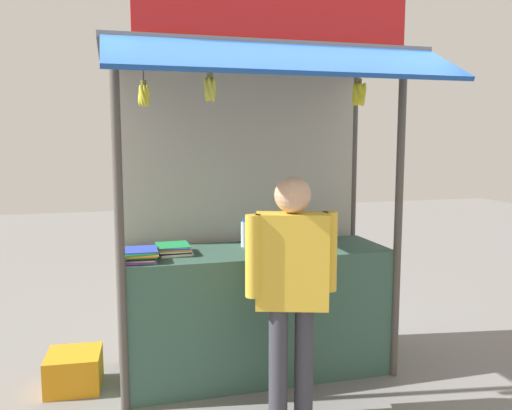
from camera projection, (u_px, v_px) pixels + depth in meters
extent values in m
plane|color=slate|center=(256.00, 371.00, 4.25)|extent=(20.00, 20.00, 0.00)
cube|color=#385B4C|center=(256.00, 311.00, 4.19)|extent=(2.06, 0.70, 1.00)
cylinder|color=#4C4742|center=(120.00, 235.00, 3.49)|extent=(0.06, 0.06, 2.45)
cylinder|color=#4C4742|center=(398.00, 222.00, 4.03)|extent=(0.06, 0.06, 2.45)
cylinder|color=#4C4742|center=(118.00, 217.00, 4.25)|extent=(0.06, 0.06, 2.45)
cylinder|color=#4C4742|center=(352.00, 208.00, 4.79)|extent=(0.06, 0.06, 2.45)
cube|color=#B7B2A8|center=(242.00, 215.00, 4.52)|extent=(2.02, 0.04, 2.40)
cube|color=#3F3F44|center=(258.00, 54.00, 3.89)|extent=(2.26, 0.99, 0.04)
cube|color=#194799|center=(291.00, 58.00, 3.19)|extent=(2.22, 0.51, 0.26)
cube|color=red|center=(276.00, 13.00, 3.44)|extent=(1.85, 0.04, 0.35)
cylinder|color=#59544C|center=(274.00, 60.00, 3.52)|extent=(1.96, 0.02, 0.02)
cylinder|color=silver|center=(273.00, 231.00, 4.27)|extent=(0.08, 0.08, 0.24)
cylinder|color=blue|center=(273.00, 214.00, 4.25)|extent=(0.05, 0.05, 0.03)
cylinder|color=silver|center=(324.00, 228.00, 4.42)|extent=(0.07, 0.07, 0.23)
cylinder|color=#198C33|center=(324.00, 213.00, 4.40)|extent=(0.05, 0.05, 0.03)
cylinder|color=silver|center=(245.00, 234.00, 4.22)|extent=(0.06, 0.06, 0.20)
cylinder|color=blue|center=(245.00, 220.00, 4.20)|extent=(0.04, 0.04, 0.03)
cube|color=green|center=(141.00, 261.00, 3.74)|extent=(0.24, 0.27, 0.01)
cube|color=purple|center=(139.00, 260.00, 3.72)|extent=(0.23, 0.26, 0.01)
cube|color=white|center=(139.00, 258.00, 3.73)|extent=(0.24, 0.27, 0.01)
cube|color=black|center=(140.00, 257.00, 3.71)|extent=(0.24, 0.27, 0.01)
cube|color=green|center=(140.00, 255.00, 3.73)|extent=(0.24, 0.27, 0.01)
cube|color=orange|center=(141.00, 253.00, 3.71)|extent=(0.23, 0.27, 0.01)
cube|color=green|center=(140.00, 252.00, 3.71)|extent=(0.24, 0.27, 0.01)
cube|color=blue|center=(141.00, 250.00, 3.72)|extent=(0.23, 0.26, 0.01)
cube|color=white|center=(173.00, 253.00, 3.97)|extent=(0.27, 0.30, 0.01)
cube|color=white|center=(174.00, 252.00, 3.96)|extent=(0.27, 0.30, 0.01)
cube|color=black|center=(173.00, 250.00, 3.97)|extent=(0.24, 0.27, 0.01)
cube|color=white|center=(174.00, 249.00, 3.96)|extent=(0.24, 0.27, 0.01)
cube|color=orange|center=(174.00, 248.00, 3.96)|extent=(0.26, 0.29, 0.01)
cube|color=blue|center=(173.00, 246.00, 3.96)|extent=(0.26, 0.29, 0.01)
cube|color=green|center=(173.00, 245.00, 3.96)|extent=(0.25, 0.27, 0.01)
cylinder|color=#332D23|center=(143.00, 69.00, 3.31)|extent=(0.01, 0.01, 0.14)
cylinder|color=olive|center=(144.00, 83.00, 3.32)|extent=(0.04, 0.04, 0.04)
ellipsoid|color=gold|center=(147.00, 96.00, 3.33)|extent=(0.03, 0.07, 0.14)
ellipsoid|color=gold|center=(145.00, 96.00, 3.34)|extent=(0.05, 0.04, 0.14)
ellipsoid|color=gold|center=(142.00, 96.00, 3.34)|extent=(0.07, 0.04, 0.14)
ellipsoid|color=gold|center=(141.00, 96.00, 3.33)|extent=(0.05, 0.07, 0.14)
ellipsoid|color=gold|center=(141.00, 96.00, 3.32)|extent=(0.04, 0.06, 0.14)
ellipsoid|color=gold|center=(143.00, 96.00, 3.31)|extent=(0.06, 0.04, 0.14)
ellipsoid|color=gold|center=(146.00, 96.00, 3.32)|extent=(0.05, 0.05, 0.14)
cylinder|color=#332D23|center=(359.00, 72.00, 3.69)|extent=(0.01, 0.01, 0.09)
cylinder|color=olive|center=(359.00, 82.00, 3.70)|extent=(0.04, 0.04, 0.04)
ellipsoid|color=yellow|center=(363.00, 94.00, 3.72)|extent=(0.04, 0.10, 0.17)
ellipsoid|color=yellow|center=(361.00, 94.00, 3.74)|extent=(0.08, 0.08, 0.17)
ellipsoid|color=yellow|center=(358.00, 95.00, 3.74)|extent=(0.09, 0.04, 0.17)
ellipsoid|color=yellow|center=(355.00, 94.00, 3.72)|extent=(0.07, 0.08, 0.17)
ellipsoid|color=yellow|center=(356.00, 94.00, 3.70)|extent=(0.04, 0.08, 0.17)
ellipsoid|color=yellow|center=(358.00, 94.00, 3.69)|extent=(0.07, 0.08, 0.17)
ellipsoid|color=yellow|center=(360.00, 94.00, 3.70)|extent=(0.07, 0.04, 0.17)
ellipsoid|color=yellow|center=(362.00, 94.00, 3.70)|extent=(0.08, 0.06, 0.17)
cylinder|color=#332D23|center=(210.00, 66.00, 3.41)|extent=(0.01, 0.01, 0.08)
cylinder|color=olive|center=(210.00, 76.00, 3.42)|extent=(0.04, 0.04, 0.04)
ellipsoid|color=yellow|center=(213.00, 90.00, 3.44)|extent=(0.04, 0.08, 0.16)
ellipsoid|color=yellow|center=(210.00, 90.00, 3.45)|extent=(0.08, 0.05, 0.16)
ellipsoid|color=yellow|center=(208.00, 90.00, 3.44)|extent=(0.06, 0.06, 0.17)
ellipsoid|color=yellow|center=(208.00, 89.00, 3.42)|extent=(0.06, 0.07, 0.17)
ellipsoid|color=yellow|center=(211.00, 89.00, 3.42)|extent=(0.07, 0.05, 0.16)
cylinder|color=#383842|center=(278.00, 366.00, 3.44)|extent=(0.12, 0.12, 0.77)
cylinder|color=#383842|center=(304.00, 363.00, 3.49)|extent=(0.12, 0.12, 0.77)
cube|color=gold|center=(292.00, 261.00, 3.38)|extent=(0.50, 0.33, 0.61)
cylinder|color=gold|center=(253.00, 256.00, 3.30)|extent=(0.10, 0.10, 0.52)
cylinder|color=gold|center=(329.00, 251.00, 3.44)|extent=(0.10, 0.10, 0.52)
sphere|color=tan|center=(293.00, 195.00, 3.32)|extent=(0.23, 0.23, 0.23)
cube|color=orange|center=(74.00, 370.00, 3.95)|extent=(0.41, 0.41, 0.27)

